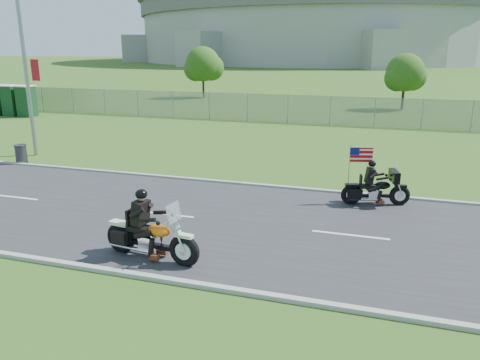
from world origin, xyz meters
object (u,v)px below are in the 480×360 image
(streetlight, at_px, (26,39))
(trash_can, at_px, (21,155))
(motorcycle_follow, at_px, (375,190))
(porta_toilet_a, at_px, (26,102))
(porta_toilet_b, at_px, (12,101))
(motorcycle_lead, at_px, (150,238))

(streetlight, relative_size, trash_can, 11.28)
(motorcycle_follow, relative_size, trash_can, 2.63)
(porta_toilet_a, relative_size, porta_toilet_b, 1.00)
(streetlight, relative_size, porta_toilet_a, 4.35)
(motorcycle_lead, bearing_deg, porta_toilet_b, 145.88)
(porta_toilet_a, bearing_deg, porta_toilet_b, 180.00)
(trash_can, bearing_deg, motorcycle_follow, -4.36)
(streetlight, bearing_deg, trash_can, -71.83)
(porta_toilet_a, xyz_separation_m, motorcycle_lead, (21.19, -20.05, -0.56))
(porta_toilet_b, height_order, motorcycle_lead, porta_toilet_b)
(motorcycle_lead, bearing_deg, trash_can, 152.58)
(porta_toilet_b, bearing_deg, motorcycle_follow, -26.45)
(streetlight, xyz_separation_m, motorcycle_follow, (16.55, -3.13, -5.09))
(motorcycle_follow, xyz_separation_m, trash_can, (-15.92, 1.21, -0.10))
(streetlight, xyz_separation_m, porta_toilet_a, (-10.02, 10.78, -4.49))
(streetlight, height_order, motorcycle_lead, streetlight)
(porta_toilet_b, bearing_deg, trash_can, -46.51)
(motorcycle_lead, distance_m, trash_can, 12.85)
(motorcycle_lead, bearing_deg, motorcycle_follow, 56.22)
(streetlight, bearing_deg, porta_toilet_b, 136.65)
(streetlight, bearing_deg, porta_toilet_a, 132.91)
(streetlight, height_order, porta_toilet_b, streetlight)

